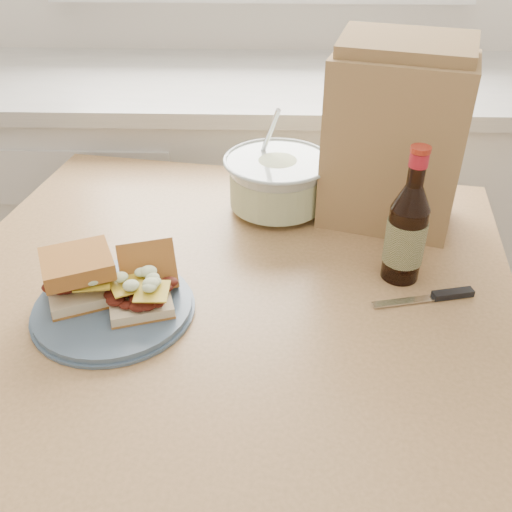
{
  "coord_description": "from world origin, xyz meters",
  "views": [
    {
      "loc": [
        0.04,
        0.02,
        1.44
      ],
      "look_at": [
        0.02,
        0.79,
        0.92
      ],
      "focal_mm": 40.0,
      "sensor_mm": 36.0,
      "label": 1
    }
  ],
  "objects_px": {
    "plate": "(114,308)",
    "coleslaw_bowl": "(277,185)",
    "beer_bottle": "(407,231)",
    "paper_bag": "(394,143)",
    "dining_table": "(222,348)"
  },
  "relations": [
    {
      "from": "plate",
      "to": "coleslaw_bowl",
      "type": "bearing_deg",
      "value": 52.86
    },
    {
      "from": "coleslaw_bowl",
      "to": "beer_bottle",
      "type": "height_order",
      "value": "beer_bottle"
    },
    {
      "from": "plate",
      "to": "beer_bottle",
      "type": "bearing_deg",
      "value": 13.3
    },
    {
      "from": "coleslaw_bowl",
      "to": "paper_bag",
      "type": "height_order",
      "value": "paper_bag"
    },
    {
      "from": "beer_bottle",
      "to": "paper_bag",
      "type": "height_order",
      "value": "paper_bag"
    },
    {
      "from": "coleslaw_bowl",
      "to": "paper_bag",
      "type": "relative_size",
      "value": 0.67
    },
    {
      "from": "paper_bag",
      "to": "beer_bottle",
      "type": "bearing_deg",
      "value": -74.23
    },
    {
      "from": "dining_table",
      "to": "beer_bottle",
      "type": "relative_size",
      "value": 4.65
    },
    {
      "from": "plate",
      "to": "coleslaw_bowl",
      "type": "xyz_separation_m",
      "value": [
        0.27,
        0.35,
        0.05
      ]
    },
    {
      "from": "dining_table",
      "to": "plate",
      "type": "bearing_deg",
      "value": -155.16
    },
    {
      "from": "dining_table",
      "to": "paper_bag",
      "type": "relative_size",
      "value": 3.46
    },
    {
      "from": "plate",
      "to": "dining_table",
      "type": "bearing_deg",
      "value": 15.93
    },
    {
      "from": "coleslaw_bowl",
      "to": "beer_bottle",
      "type": "bearing_deg",
      "value": -47.34
    },
    {
      "from": "dining_table",
      "to": "coleslaw_bowl",
      "type": "height_order",
      "value": "coleslaw_bowl"
    },
    {
      "from": "dining_table",
      "to": "coleslaw_bowl",
      "type": "bearing_deg",
      "value": 81.08
    }
  ]
}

